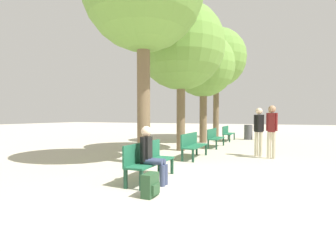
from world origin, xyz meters
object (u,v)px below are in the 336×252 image
object	(u,v)px
bench_row_1	(193,144)
bench_row_2	(214,137)
tree_row_1	(181,46)
pedestrian_mid	(270,123)
pedestrian_near	(259,129)
backpack	(150,185)
tree_row_2	(203,66)
bench_row_0	(148,158)
trash_bin	(248,132)
bench_row_3	(227,132)
pedestrian_far	(272,128)
tree_row_3	(216,58)
person_seated	(151,153)

from	to	relation	value
bench_row_1	bench_row_2	xyz separation A→B (m)	(0.00, 3.26, 0.00)
tree_row_1	pedestrian_mid	xyz separation A→B (m)	(3.23, 5.97, -3.19)
bench_row_2	pedestrian_near	xyz separation A→B (m)	(2.01, -2.02, 0.49)
bench_row_2	backpack	world-z (taller)	bench_row_2
pedestrian_mid	tree_row_2	bearing A→B (deg)	-141.89
bench_row_0	pedestrian_mid	world-z (taller)	pedestrian_mid
trash_bin	bench_row_3	bearing A→B (deg)	-128.28
tree_row_1	backpack	bearing A→B (deg)	-74.87
pedestrian_far	trash_bin	xyz separation A→B (m)	(-1.43, 6.89, -0.57)
bench_row_0	bench_row_3	size ratio (longest dim) A/B	1.00
bench_row_3	backpack	world-z (taller)	bench_row_3
tree_row_3	backpack	xyz separation A→B (m)	(1.61, -12.44, -4.82)
person_seated	pedestrian_far	xyz separation A→B (m)	(2.22, 4.42, 0.37)
bench_row_2	pedestrian_near	size ratio (longest dim) A/B	0.97
bench_row_0	pedestrian_mid	bearing A→B (deg)	78.48
backpack	trash_bin	world-z (taller)	trash_bin
bench_row_0	tree_row_3	distance (m)	12.31
bench_row_0	person_seated	world-z (taller)	person_seated
bench_row_0	bench_row_2	size ratio (longest dim) A/B	1.00
tree_row_1	trash_bin	bearing A→B (deg)	71.77
pedestrian_far	backpack	bearing A→B (deg)	-109.61
tree_row_1	pedestrian_mid	world-z (taller)	tree_row_1
bench_row_0	bench_row_2	world-z (taller)	same
tree_row_1	backpack	xyz separation A→B (m)	(1.61, -5.94, -4.00)
bench_row_0	person_seated	size ratio (longest dim) A/B	1.37
bench_row_1	bench_row_0	bearing A→B (deg)	-90.00
backpack	pedestrian_far	distance (m)	5.57
bench_row_2	tree_row_1	xyz separation A→B (m)	(-1.02, -1.61, 3.72)
tree_row_3	pedestrian_far	bearing A→B (deg)	-64.53
tree_row_3	bench_row_2	bearing A→B (deg)	-78.22
tree_row_2	person_seated	world-z (taller)	tree_row_2
pedestrian_mid	bench_row_0	bearing A→B (deg)	-101.52
bench_row_2	bench_row_3	distance (m)	3.26
trash_bin	pedestrian_near	bearing A→B (deg)	-81.24
pedestrian_mid	tree_row_3	bearing A→B (deg)	170.69
bench_row_0	backpack	distance (m)	1.23
pedestrian_mid	backpack	bearing A→B (deg)	-97.78
tree_row_1	trash_bin	size ratio (longest dim) A/B	6.81
person_seated	pedestrian_near	size ratio (longest dim) A/B	0.71
bench_row_0	tree_row_1	distance (m)	6.23
pedestrian_near	pedestrian_far	bearing A→B (deg)	-38.94
bench_row_3	pedestrian_near	bearing A→B (deg)	-69.13
tree_row_1	backpack	distance (m)	7.34
bench_row_2	pedestrian_mid	size ratio (longest dim) A/B	0.93
tree_row_3	person_seated	size ratio (longest dim) A/B	5.75
pedestrian_far	pedestrian_near	bearing A→B (deg)	141.06
bench_row_0	pedestrian_mid	xyz separation A→B (m)	(2.22, 10.87, 0.53)
pedestrian_near	person_seated	bearing A→B (deg)	-110.65
pedestrian_mid	bench_row_1	bearing A→B (deg)	-106.23
bench_row_1	tree_row_1	size ratio (longest dim) A/B	0.28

